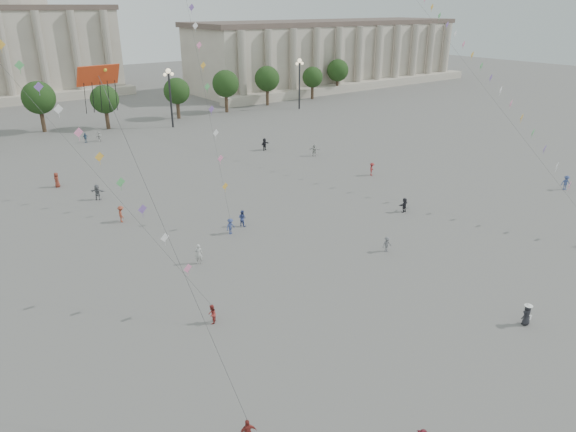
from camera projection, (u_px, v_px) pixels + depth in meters
ground at (409, 333)px, 35.85m from camera, size 360.00×360.00×0.00m
hall_east at (331, 54)px, 143.61m from camera, size 84.00×26.22×17.20m
hall_central at (7, 35)px, 125.89m from camera, size 48.30×34.30×35.50m
tree_row at (73, 100)px, 91.42m from camera, size 137.12×5.12×8.00m
lamp_post_mid_east at (170, 87)px, 93.08m from camera, size 2.00×0.90×10.65m
lamp_post_far_east at (299, 74)px, 109.72m from camera, size 2.00×0.90×10.65m
person_crowd_0 at (85, 138)px, 84.89m from camera, size 1.01×0.56×1.63m
person_crowd_3 at (404, 205)px, 56.48m from camera, size 1.57×0.69×1.63m
person_crowd_4 at (99, 137)px, 85.78m from camera, size 1.51×1.11×1.58m
person_crowd_6 at (387, 244)px, 47.41m from camera, size 1.02×0.67×1.48m
person_crowd_7 at (314, 150)px, 77.38m from camera, size 1.63×1.58×1.86m
person_crowd_8 at (372, 169)px, 68.57m from camera, size 1.29×1.17×1.74m
person_crowd_9 at (265, 144)px, 80.40m from camera, size 1.87×1.05×1.92m
person_crowd_12 at (97, 192)px, 59.99m from camera, size 1.68×1.58×1.89m
person_crowd_13 at (199, 254)px, 45.18m from camera, size 0.80×0.69×1.85m
person_crowd_14 at (566, 183)px, 63.23m from camera, size 1.35×1.24×1.83m
person_crowd_17 at (121, 214)px, 53.84m from camera, size 0.78×1.22×1.79m
person_crowd_18 at (57, 180)px, 64.16m from camera, size 0.64×0.95×1.89m
person_crowd_21 at (242, 218)px, 52.86m from camera, size 0.95×1.05×1.75m
tourist_0 at (248, 432)px, 26.51m from camera, size 1.01×0.63×1.60m
kite_flyer_0 at (212, 314)px, 36.72m from camera, size 0.90×0.92×1.49m
kite_flyer_1 at (231, 226)px, 51.07m from camera, size 1.16×0.83×1.63m
hat_person at (527, 314)px, 36.52m from camera, size 0.84×0.60×1.69m
dragon_kite at (102, 92)px, 26.32m from camera, size 2.25×5.32×19.19m
kite_train_east at (447, 29)px, 66.30m from camera, size 17.94×49.05×61.71m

